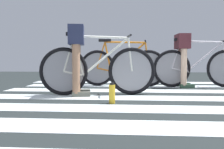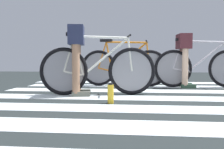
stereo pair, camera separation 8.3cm
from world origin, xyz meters
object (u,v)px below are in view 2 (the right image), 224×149
bicycle_2_of_3 (200,67)px  cyclist_2_of_3 (184,53)px  water_bottle (111,94)px  bicycle_1_of_3 (98,69)px  bicycle_3_of_3 (123,67)px  cyclist_1_of_3 (77,51)px

bicycle_2_of_3 → cyclist_2_of_3: bearing=-180.0°
bicycle_2_of_3 → water_bottle: bicycle_2_of_3 is taller
water_bottle → bicycle_2_of_3: bearing=51.4°
bicycle_1_of_3 → bicycle_2_of_3: same height
bicycle_1_of_3 → cyclist_2_of_3: size_ratio=1.70×
bicycle_1_of_3 → water_bottle: size_ratio=6.77×
bicycle_1_of_3 → cyclist_2_of_3: bearing=29.7°
cyclist_2_of_3 → water_bottle: (-1.21, -1.88, -0.53)m
bicycle_2_of_3 → water_bottle: size_ratio=6.81×
cyclist_2_of_3 → bicycle_3_of_3: size_ratio=0.58×
cyclist_1_of_3 → cyclist_2_of_3: size_ratio=1.02×
bicycle_3_of_3 → water_bottle: size_ratio=6.81×
cyclist_1_of_3 → bicycle_3_of_3: (0.63, 1.30, -0.28)m
bicycle_2_of_3 → bicycle_3_of_3: size_ratio=1.00×
cyclist_2_of_3 → water_bottle: 2.30m
bicycle_2_of_3 → water_bottle: 2.45m
bicycle_2_of_3 → bicycle_1_of_3: bearing=-149.8°
bicycle_1_of_3 → bicycle_3_of_3: 1.30m
bicycle_2_of_3 → cyclist_2_of_3: (-0.31, -0.02, 0.27)m
cyclist_1_of_3 → bicycle_3_of_3: cyclist_1_of_3 is taller
bicycle_3_of_3 → water_bottle: bearing=-87.3°
cyclist_2_of_3 → water_bottle: bearing=-126.3°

